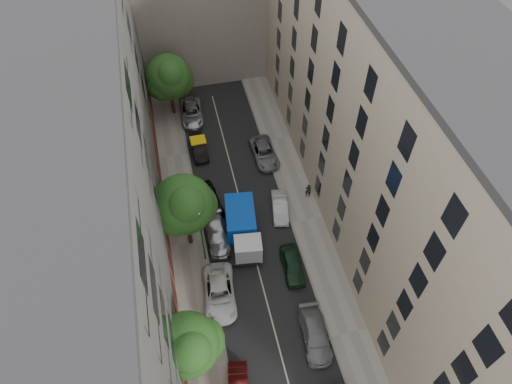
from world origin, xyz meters
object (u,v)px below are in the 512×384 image
object	(u,v)px
car_left_4	(210,200)
pedestrian	(308,190)
car_right_4	(264,153)
car_left_3	(217,235)
car_right_2	(293,265)
car_right_1	(315,335)
tree_far	(169,78)
car_left_5	(199,147)
lamp_post	(201,231)
tree_near	(189,347)
tree_mid	(185,206)
tarp_truck	(243,228)
car_left_6	(192,112)
car_right_3	(280,207)
car_left_2	(220,293)

from	to	relation	value
car_left_4	pedestrian	bearing A→B (deg)	-15.10
car_right_4	car_left_4	bearing A→B (deg)	-144.33
car_left_3	car_right_2	world-z (taller)	car_right_2
car_right_4	pedestrian	bearing A→B (deg)	-66.85
car_right_1	tree_far	xyz separation A→B (m)	(-7.37, 28.42, 4.12)
car_left_4	car_left_5	distance (m)	7.17
car_right_1	lamp_post	distance (m)	11.78
car_left_3	car_right_1	size ratio (longest dim) A/B	0.98
car_right_1	car_right_2	world-z (taller)	car_right_2
lamp_post	car_right_2	bearing A→B (deg)	-20.21
tree_near	car_right_4	bearing A→B (deg)	63.76
tree_near	car_left_5	bearing A→B (deg)	81.07
tree_mid	tarp_truck	bearing A→B (deg)	-5.08
car_left_6	tree_far	world-z (taller)	tree_far
tarp_truck	car_left_4	bearing A→B (deg)	123.76
car_left_4	car_left_5	world-z (taller)	car_left_4
car_left_5	car_right_3	size ratio (longest dim) A/B	1.04
tarp_truck	lamp_post	world-z (taller)	lamp_post
car_right_4	car_left_3	bearing A→B (deg)	-127.42
car_left_2	car_left_4	size ratio (longest dim) A/B	1.22
car_right_1	pedestrian	distance (m)	13.98
car_right_2	pedestrian	distance (m)	8.15
tree_near	pedestrian	xyz separation A→B (m)	(12.70, 14.02, -4.06)
car_left_3	tree_near	bearing A→B (deg)	-108.83
car_right_4	tree_mid	size ratio (longest dim) A/B	0.62
car_left_4	tree_mid	world-z (taller)	tree_mid
car_left_2	tree_mid	world-z (taller)	tree_mid
car_right_4	tree_far	world-z (taller)	tree_far
car_left_4	car_left_6	distance (m)	12.77
tarp_truck	tree_near	bearing A→B (deg)	-110.85
car_left_2	car_left_4	bearing A→B (deg)	90.66
car_right_4	tree_far	distance (m)	12.74
tree_far	pedestrian	distance (m)	18.91
car_right_1	car_right_4	world-z (taller)	car_right_1
car_right_4	pedestrian	size ratio (longest dim) A/B	3.05
tarp_truck	car_right_4	distance (m)	10.22
tarp_truck	tree_mid	xyz separation A→B (m)	(-4.48, 0.40, 3.80)
tree_near	lamp_post	size ratio (longest dim) A/B	1.09
car_left_5	car_left_4	bearing A→B (deg)	-91.86
tree_near	lamp_post	world-z (taller)	tree_near
car_left_2	car_left_5	size ratio (longest dim) A/B	1.33
car_right_1	car_right_3	world-z (taller)	car_right_1
car_left_3	tree_far	distance (m)	18.38
car_left_5	car_right_2	bearing A→B (deg)	-72.12
car_left_2	tree_far	xyz separation A→B (m)	(-0.97, 23.42, 4.06)
car_left_6	lamp_post	size ratio (longest dim) A/B	0.76
car_left_6	car_right_3	bearing A→B (deg)	-64.75
car_left_6	tree_mid	distance (m)	17.53
car_left_2	tree_near	bearing A→B (deg)	-110.71
car_left_4	tarp_truck	bearing A→B (deg)	-71.41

